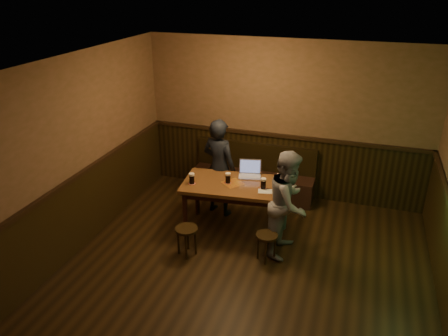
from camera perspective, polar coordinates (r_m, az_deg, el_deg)
name	(u,v)px	position (r m, az deg, el deg)	size (l,w,h in m)	color
room	(240,204)	(5.31, 2.11, -4.68)	(5.04, 6.04, 2.84)	black
bench	(253,179)	(8.00, 3.86, -1.45)	(2.20, 0.50, 0.95)	black
pub_table	(233,189)	(6.73, 1.18, -2.83)	(1.61, 1.03, 0.82)	brown
stool_left	(187,233)	(6.33, -4.91, -8.49)	(0.40, 0.40, 0.44)	black
stool_right	(267,240)	(6.24, 5.60, -9.28)	(0.35, 0.35, 0.42)	black
pint_left	(192,178)	(6.65, -4.23, -1.37)	(0.11, 0.11, 0.17)	maroon
pint_mid	(228,178)	(6.65, 0.53, -1.32)	(0.11, 0.11, 0.17)	maroon
pint_right	(263,183)	(6.50, 5.15, -2.02)	(0.11, 0.11, 0.17)	maroon
laptop	(250,172)	(6.91, 3.39, -0.52)	(0.40, 0.35, 0.25)	silver
menu	(266,191)	(6.46, 5.46, -3.04)	(0.22, 0.15, 0.00)	silver
person_suit	(219,167)	(7.19, -0.63, 0.10)	(0.61, 0.40, 1.66)	black
person_grey	(288,203)	(6.25, 8.42, -4.56)	(0.76, 0.59, 1.56)	gray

